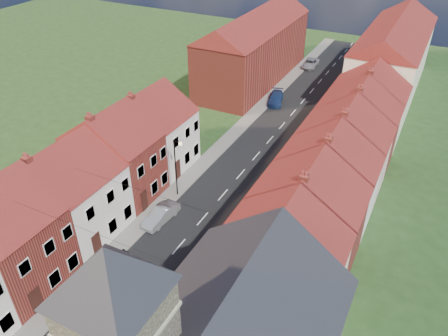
{
  "coord_description": "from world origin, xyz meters",
  "views": [
    {
      "loc": [
        15.45,
        -7.91,
        25.39
      ],
      "look_at": [
        0.35,
        21.54,
        3.5
      ],
      "focal_mm": 35.0,
      "sensor_mm": 36.0,
      "label": 1
    }
  ],
  "objects_px": {
    "car_distant": "(310,63)",
    "pedestrian_right_b": "(281,190)",
    "car_far": "(276,98)",
    "pedestrian_right": "(246,240)",
    "car_near": "(109,267)",
    "car_mid": "(161,215)",
    "lamppost": "(176,164)"
  },
  "relations": [
    {
      "from": "car_distant",
      "to": "pedestrian_right",
      "type": "bearing_deg",
      "value": -81.82
    },
    {
      "from": "car_far",
      "to": "pedestrian_right_b",
      "type": "height_order",
      "value": "pedestrian_right_b"
    },
    {
      "from": "car_near",
      "to": "car_mid",
      "type": "height_order",
      "value": "car_mid"
    },
    {
      "from": "car_mid",
      "to": "pedestrian_right",
      "type": "height_order",
      "value": "pedestrian_right"
    },
    {
      "from": "car_far",
      "to": "pedestrian_right_b",
      "type": "xyz_separation_m",
      "value": [
        8.3,
        -19.84,
        0.39
      ]
    },
    {
      "from": "lamppost",
      "to": "car_mid",
      "type": "xyz_separation_m",
      "value": [
        0.65,
        -3.89,
        -2.87
      ]
    },
    {
      "from": "pedestrian_right",
      "to": "pedestrian_right_b",
      "type": "relative_size",
      "value": 1.04
    },
    {
      "from": "car_mid",
      "to": "car_far",
      "type": "distance_m",
      "value": 27.73
    },
    {
      "from": "pedestrian_right_b",
      "to": "car_far",
      "type": "bearing_deg",
      "value": -50.07
    },
    {
      "from": "car_distant",
      "to": "car_far",
      "type": "bearing_deg",
      "value": -92.78
    },
    {
      "from": "car_mid",
      "to": "pedestrian_right",
      "type": "distance_m",
      "value": 8.28
    },
    {
      "from": "lamppost",
      "to": "car_far",
      "type": "bearing_deg",
      "value": 88.53
    },
    {
      "from": "car_mid",
      "to": "pedestrian_right_b",
      "type": "height_order",
      "value": "pedestrian_right_b"
    },
    {
      "from": "car_near",
      "to": "car_mid",
      "type": "distance_m",
      "value": 6.98
    },
    {
      "from": "lamppost",
      "to": "car_distant",
      "type": "bearing_deg",
      "value": 89.1
    },
    {
      "from": "car_near",
      "to": "car_far",
      "type": "bearing_deg",
      "value": 102.94
    },
    {
      "from": "car_near",
      "to": "pedestrian_right_b",
      "type": "xyz_separation_m",
      "value": [
        8.3,
        14.87,
        0.41
      ]
    },
    {
      "from": "car_distant",
      "to": "pedestrian_right_b",
      "type": "height_order",
      "value": "pedestrian_right_b"
    },
    {
      "from": "lamppost",
      "to": "pedestrian_right_b",
      "type": "xyz_separation_m",
      "value": [
        8.91,
        4.0,
        -2.49
      ]
    },
    {
      "from": "pedestrian_right",
      "to": "car_mid",
      "type": "bearing_deg",
      "value": 4.94
    },
    {
      "from": "lamppost",
      "to": "car_distant",
      "type": "height_order",
      "value": "lamppost"
    },
    {
      "from": "lamppost",
      "to": "pedestrian_right_b",
      "type": "height_order",
      "value": "lamppost"
    },
    {
      "from": "car_distant",
      "to": "car_near",
      "type": "bearing_deg",
      "value": -92.78
    },
    {
      "from": "car_far",
      "to": "car_distant",
      "type": "bearing_deg",
      "value": 75.05
    },
    {
      "from": "car_mid",
      "to": "car_near",
      "type": "bearing_deg",
      "value": -84.97
    },
    {
      "from": "lamppost",
      "to": "car_near",
      "type": "distance_m",
      "value": 11.26
    },
    {
      "from": "car_near",
      "to": "pedestrian_right_b",
      "type": "bearing_deg",
      "value": 73.76
    },
    {
      "from": "lamppost",
      "to": "car_distant",
      "type": "relative_size",
      "value": 1.31
    },
    {
      "from": "car_near",
      "to": "pedestrian_right_b",
      "type": "height_order",
      "value": "pedestrian_right_b"
    },
    {
      "from": "car_far",
      "to": "lamppost",
      "type": "bearing_deg",
      "value": -106.42
    },
    {
      "from": "car_far",
      "to": "car_near",
      "type": "bearing_deg",
      "value": -104.95
    },
    {
      "from": "car_far",
      "to": "car_distant",
      "type": "distance_m",
      "value": 15.24
    }
  ]
}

